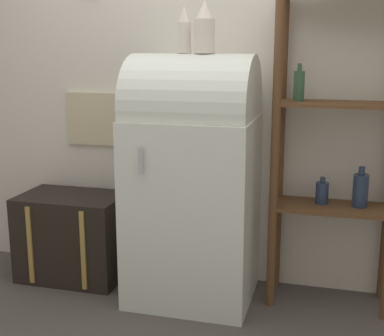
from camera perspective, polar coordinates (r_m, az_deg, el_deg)
name	(u,v)px	position (r m, az deg, el deg)	size (l,w,h in m)	color
ground_plane	(182,312)	(3.20, -1.04, -15.13)	(12.00, 12.00, 0.00)	#4C4742
wall_back	(207,72)	(3.39, 1.56, 10.24)	(7.00, 0.09, 2.70)	silver
refrigerator	(193,176)	(3.15, 0.10, -0.86)	(0.72, 0.66, 1.47)	silver
suitcase_trunk	(73,236)	(3.64, -12.59, -7.12)	(0.67, 0.44, 0.56)	black
shelf_unit	(336,138)	(3.13, 15.10, 3.15)	(0.69, 0.33, 1.80)	brown
vase_left	(184,31)	(3.08, -0.85, 14.39)	(0.08, 0.08, 0.26)	silver
vase_center	(205,29)	(3.04, 1.36, 14.62)	(0.11, 0.11, 0.28)	silver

